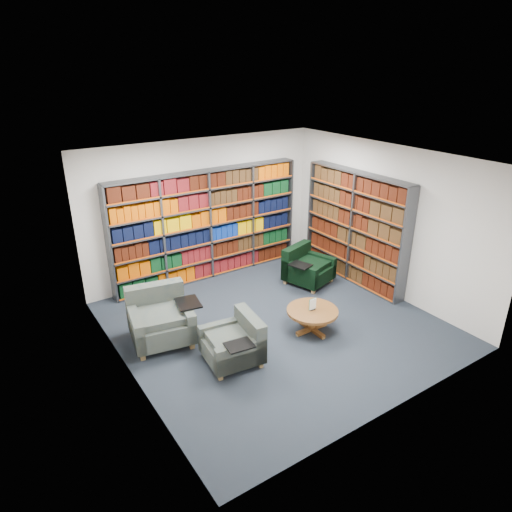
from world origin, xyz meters
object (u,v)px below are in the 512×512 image
chair_teal_left (160,319)px  chair_teal_front (236,344)px  coffee_table (312,314)px  chair_green_right (305,268)px

chair_teal_left → chair_teal_front: chair_teal_left is taller
chair_teal_left → chair_teal_front: size_ratio=1.22×
coffee_table → chair_teal_front: bearing=180.0°
chair_green_right → chair_teal_left: bearing=-174.5°
chair_teal_front → chair_teal_left: bearing=121.0°
coffee_table → chair_teal_left: bearing=151.3°
chair_green_right → coffee_table: 1.84m
chair_teal_left → chair_teal_front: bearing=-59.0°
chair_teal_front → coffee_table: (1.45, -0.00, 0.03)m
chair_green_right → coffee_table: (-1.08, -1.49, 0.02)m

